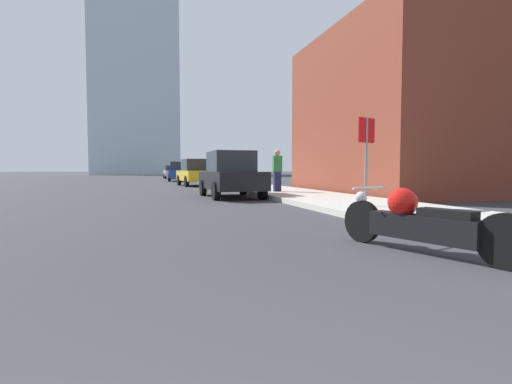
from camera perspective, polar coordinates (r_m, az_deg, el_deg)
The scene contains 9 objects.
sidewalk at distance 40.97m, azimuth -7.42°, elevation 1.85°, with size 3.11×240.00×0.15m.
brick_storefront at distance 19.28m, azimuth 22.70°, elevation 10.14°, with size 8.75×9.32×6.88m.
motorcycle at distance 5.37m, azimuth 22.10°, elevation -3.90°, with size 1.02×2.40×0.81m.
parked_car_black at distance 14.88m, azimuth -3.64°, elevation 2.45°, with size 1.96×4.17×1.71m.
parked_car_yellow at distance 25.69m, azimuth -8.76°, elevation 2.75°, with size 2.06×4.39×1.70m.
parked_car_blue at distance 36.42m, azimuth -10.84°, elevation 2.88°, with size 2.21×4.19×1.73m.
parked_car_silver at distance 46.87m, azimuth -11.87°, elevation 2.82°, with size 1.94×4.35×1.51m.
stop_sign at distance 10.11m, azimuth 15.47°, elevation 6.36°, with size 0.57×0.26×2.14m.
pedestrian at distance 16.22m, azimuth 3.04°, elevation 3.14°, with size 0.36×0.24×1.69m.
Camera 1 is at (0.00, -0.58, 1.04)m, focal length 28.00 mm.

